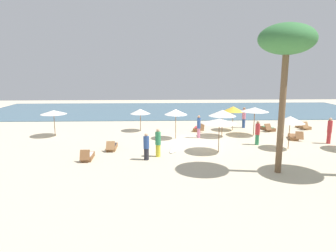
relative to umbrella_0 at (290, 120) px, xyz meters
The scene contains 24 objects.
ground_plane 7.25m from the umbrella_0, 158.97° to the left, with size 60.00×60.00×0.00m, color beige.
ocean_water 20.65m from the umbrella_0, 108.41° to the left, with size 48.00×16.00×0.06m, color #476B7F.
umbrella_0 is the anchor object (origin of this frame).
umbrella_1 8.30m from the umbrella_0, 156.08° to the left, with size 1.76×1.76×2.33m.
umbrella_2 12.35m from the umbrella_0, 148.31° to the left, with size 1.76×1.76×1.96m.
umbrella_3 6.86m from the umbrella_0, 109.73° to the left, with size 1.86×1.86×2.16m.
umbrella_4 17.97m from the umbrella_0, 165.20° to the left, with size 2.07×2.07×2.14m.
umbrella_5 5.02m from the umbrella_0, behind, with size 2.29×2.29×2.25m.
umbrella_7 4.44m from the umbrella_0, 104.14° to the left, with size 2.25×2.25×2.34m.
umbrella_8 5.51m from the umbrella_0, 133.43° to the left, with size 2.20×2.20×2.18m.
lounger_0 3.80m from the umbrella_0, 59.99° to the left, with size 1.01×1.76×0.71m.
lounger_1 8.44m from the umbrella_0, 57.87° to the left, with size 0.96×1.73×0.74m.
lounger_2 8.57m from the umbrella_0, 130.43° to the left, with size 1.03×1.74×0.74m.
lounger_3 13.58m from the umbrella_0, behind, with size 0.64×1.64×0.75m.
lounger_4 6.59m from the umbrella_0, 82.60° to the left, with size 1.08×1.78×0.70m.
lounger_5 12.30m from the umbrella_0, behind, with size 0.61×1.69×0.69m.
person_0 10.03m from the umbrella_0, 167.13° to the right, with size 0.38×0.38×1.65m.
person_1 6.85m from the umbrella_0, 148.06° to the left, with size 0.40×0.40×1.81m.
person_2 7.70m from the umbrella_0, 97.61° to the left, with size 0.37×0.37×1.93m.
person_3 2.46m from the umbrella_0, 145.74° to the left, with size 0.36×0.36×1.75m.
person_4 4.01m from the umbrella_0, 21.05° to the left, with size 0.42×0.42×1.92m.
person_5 9.20m from the umbrella_0, behind, with size 0.43×0.43×1.79m.
palm_3 7.15m from the umbrella_0, 118.55° to the right, with size 2.84×2.84×7.71m.
surfboard 8.15m from the umbrella_0, behind, with size 0.96×1.89×0.07m.
Camera 1 is at (-2.55, -22.82, 5.55)m, focal length 33.00 mm.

